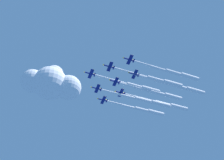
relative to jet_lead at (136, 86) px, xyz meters
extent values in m
cylinder|color=navy|center=(40.57, 1.80, -0.09)|extent=(9.06, 1.89, 1.45)
cone|color=yellow|center=(45.61, 2.05, -0.09)|extent=(1.37, 1.44, 1.38)
cylinder|color=black|center=(35.82, 1.57, -0.09)|extent=(0.65, 1.11, 1.09)
ellipsoid|color=black|center=(42.55, 1.71, 0.33)|extent=(1.95, 1.06, 0.93)
cube|color=navy|center=(40.03, 1.80, -0.14)|extent=(3.08, 7.88, 3.49)
cube|color=yellow|center=(39.85, 5.29, 1.47)|extent=(2.33, 0.79, 0.37)
cube|color=yellow|center=(40.20, -1.76, -1.62)|extent=(2.33, 0.79, 0.37)
cube|color=navy|center=(36.79, 1.61, -0.09)|extent=(1.25, 3.02, 1.37)
cube|color=yellow|center=(36.81, 1.23, 0.78)|extent=(1.44, 0.94, 1.79)
cylinder|color=white|center=(28.50, 1.20, -0.09)|extent=(16.25, 2.64, 1.84)
cylinder|color=white|center=(14.46, 0.23, -0.21)|extent=(16.30, 3.56, 2.77)
cylinder|color=white|center=(0.39, -0.09, -0.05)|extent=(16.34, 4.49, 3.69)
cylinder|color=white|center=(-13.68, -0.38, 0.13)|extent=(16.39, 5.41, 4.61)
cylinder|color=navy|center=(29.38, 14.77, 0.39)|extent=(9.05, 1.79, 1.45)
cone|color=yellow|center=(34.43, 14.96, 0.39)|extent=(1.35, 1.42, 1.38)
cylinder|color=black|center=(24.64, 14.59, 0.39)|extent=(0.64, 1.11, 1.09)
ellipsoid|color=black|center=(31.37, 14.66, 0.82)|extent=(1.94, 1.04, 0.93)
cube|color=navy|center=(28.84, 14.77, 0.35)|extent=(3.00, 7.86, 3.48)
cube|color=yellow|center=(28.71, 18.27, 1.95)|extent=(2.32, 0.77, 0.37)
cube|color=yellow|center=(28.98, 11.21, -1.12)|extent=(2.32, 0.77, 0.37)
cube|color=navy|center=(25.61, 14.62, 0.39)|extent=(1.21, 3.01, 1.37)
cube|color=yellow|center=(25.62, 14.25, 1.27)|extent=(1.43, 0.92, 1.79)
cylinder|color=white|center=(16.96, 14.29, 0.39)|extent=(17.04, 2.49, 1.84)
cylinder|color=white|center=(2.22, 13.45, 0.28)|extent=(17.08, 3.41, 2.76)
cylinder|color=white|center=(-12.55, 13.26, 0.44)|extent=(17.11, 4.34, 3.68)
cylinder|color=white|center=(-27.33, 13.10, 0.62)|extent=(17.15, 5.26, 4.61)
cylinder|color=navy|center=(30.37, -11.95, -2.37)|extent=(9.05, 1.76, 1.44)
cone|color=yellow|center=(35.42, -11.77, -2.37)|extent=(1.35, 1.41, 1.37)
cylinder|color=black|center=(25.62, -12.12, -2.37)|extent=(0.64, 1.10, 1.08)
ellipsoid|color=black|center=(32.35, -12.06, -1.94)|extent=(1.93, 1.03, 0.92)
cube|color=navy|center=(29.83, -11.95, -2.42)|extent=(2.97, 7.89, 3.37)
cube|color=yellow|center=(29.70, -8.43, -0.87)|extent=(2.32, 0.77, 0.36)
cube|color=yellow|center=(29.95, -15.53, -3.84)|extent=(2.32, 0.77, 0.36)
cube|color=navy|center=(26.59, -12.09, -2.37)|extent=(1.20, 3.03, 1.33)
cube|color=yellow|center=(26.60, -12.45, -1.50)|extent=(1.43, 0.89, 1.80)
cylinder|color=white|center=(17.44, -12.41, -2.37)|extent=(18.20, 2.47, 1.83)
cylinder|color=white|center=(1.68, -13.24, -2.49)|extent=(18.23, 3.39, 2.75)
cylinder|color=white|center=(-14.10, -13.42, -2.33)|extent=(18.26, 4.30, 3.66)
cylinder|color=white|center=(-29.88, -13.57, -2.16)|extent=(18.29, 5.22, 4.58)
cylinder|color=navy|center=(19.19, 1.01, -1.45)|extent=(9.06, 1.85, 1.43)
cone|color=yellow|center=(24.23, 1.25, -1.45)|extent=(1.36, 1.42, 1.36)
cylinder|color=black|center=(14.44, 0.79, -1.45)|extent=(0.65, 1.10, 1.07)
ellipsoid|color=black|center=(21.17, 0.93, -1.02)|extent=(1.94, 1.05, 0.91)
cube|color=navy|center=(18.65, 1.01, -1.50)|extent=(3.07, 7.97, 3.25)
cube|color=yellow|center=(18.48, 4.55, -0.01)|extent=(2.33, 0.79, 0.35)
cube|color=yellow|center=(18.82, -2.59, -2.86)|extent=(2.33, 0.79, 0.35)
cube|color=navy|center=(15.41, 0.84, -1.45)|extent=(1.24, 3.06, 1.28)
cube|color=yellow|center=(15.43, 0.48, -0.57)|extent=(1.44, 0.88, 1.81)
cylinder|color=white|center=(7.10, 0.44, -1.45)|extent=(16.29, 2.58, 1.82)
cylinder|color=white|center=(-6.98, -0.50, -1.56)|extent=(16.34, 3.49, 2.73)
cylinder|color=white|center=(-21.10, -0.78, -1.41)|extent=(16.38, 4.40, 3.64)
cylinder|color=white|center=(-35.21, -1.04, -1.25)|extent=(16.42, 5.31, 4.55)
cylinder|color=navy|center=(18.20, 27.74, 0.34)|extent=(9.06, 1.83, 1.42)
cone|color=yellow|center=(23.25, 27.97, 0.34)|extent=(1.36, 1.41, 1.35)
cylinder|color=black|center=(13.46, 27.52, 0.34)|extent=(0.65, 1.09, 1.07)
ellipsoid|color=black|center=(20.19, 27.66, 0.77)|extent=(1.94, 1.04, 0.91)
cube|color=navy|center=(17.66, 27.73, 0.29)|extent=(3.06, 8.00, 3.16)
cube|color=yellow|center=(17.50, 31.29, 1.74)|extent=(2.33, 0.79, 0.35)
cube|color=yellow|center=(17.83, 24.12, -1.03)|extent=(2.33, 0.79, 0.35)
cube|color=navy|center=(14.43, 27.57, 0.34)|extent=(1.24, 3.07, 1.25)
cube|color=yellow|center=(14.44, 27.22, 1.22)|extent=(1.43, 0.86, 1.82)
cylinder|color=white|center=(6.21, 27.19, 0.34)|extent=(16.07, 2.54, 1.81)
cylinder|color=white|center=(-7.68, 26.28, 0.23)|extent=(16.11, 3.44, 2.72)
cylinder|color=white|center=(-21.61, 26.03, 0.38)|extent=(16.15, 4.35, 3.62)
cylinder|color=white|center=(-35.53, 25.81, 0.54)|extent=(16.20, 5.25, 4.53)
cylinder|color=navy|center=(20.17, -25.71, -2.40)|extent=(9.06, 1.88, 1.43)
cone|color=yellow|center=(25.22, -25.45, -2.40)|extent=(1.37, 1.42, 1.35)
cylinder|color=black|center=(15.43, -25.95, -2.40)|extent=(0.65, 1.10, 1.07)
ellipsoid|color=black|center=(22.16, -25.78, -1.96)|extent=(1.95, 1.05, 0.91)
cube|color=navy|center=(19.63, -25.72, -2.45)|extent=(3.09, 8.00, 3.19)
cube|color=yellow|center=(19.45, -22.16, -0.98)|extent=(2.33, 0.80, 0.35)
cube|color=yellow|center=(19.81, -29.32, -3.78)|extent=(2.33, 0.80, 0.35)
cube|color=navy|center=(16.40, -25.90, -2.40)|extent=(1.25, 3.07, 1.26)
cube|color=yellow|center=(16.41, -26.24, -1.51)|extent=(1.44, 0.87, 1.81)
cylinder|color=white|center=(8.33, -26.31, -2.40)|extent=(15.73, 2.60, 1.81)
cylinder|color=white|center=(-5.25, -27.27, -2.51)|extent=(15.77, 3.51, 2.72)
cylinder|color=white|center=(-18.87, -27.57, -2.36)|extent=(15.82, 4.41, 3.63)
cylinder|color=white|center=(-32.49, -27.85, -2.20)|extent=(15.87, 5.32, 4.53)
cylinder|color=navy|center=(8.01, 13.98, -0.36)|extent=(9.05, 1.82, 1.44)
cone|color=yellow|center=(13.05, 14.20, -0.36)|extent=(1.36, 1.42, 1.37)
cylinder|color=black|center=(3.26, 13.78, -0.36)|extent=(0.65, 1.10, 1.08)
ellipsoid|color=black|center=(9.99, 13.89, 0.08)|extent=(1.94, 1.04, 0.92)
cube|color=navy|center=(7.47, 13.98, -0.40)|extent=(3.03, 7.92, 3.35)
cube|color=yellow|center=(7.32, 17.50, 1.14)|extent=(2.33, 0.78, 0.36)
cube|color=yellow|center=(7.62, 10.40, -1.81)|extent=(2.33, 0.78, 0.36)
cube|color=navy|center=(4.23, 13.82, -0.36)|extent=(1.23, 3.04, 1.32)
cube|color=yellow|center=(4.25, 13.46, 0.52)|extent=(1.43, 0.90, 1.80)
cylinder|color=white|center=(-4.56, 13.45, -0.36)|extent=(17.37, 2.57, 1.83)
cylinder|color=white|center=(-19.58, 12.53, -0.47)|extent=(17.41, 3.48, 2.74)
cylinder|color=white|center=(-34.64, 12.27, -0.31)|extent=(17.45, 4.39, 3.66)
cylinder|color=white|center=(-49.69, 12.03, -0.14)|extent=(17.49, 5.31, 4.57)
cylinder|color=navy|center=(8.99, -12.74, -0.49)|extent=(9.05, 1.82, 1.43)
cone|color=yellow|center=(14.04, -12.52, -0.49)|extent=(1.36, 1.41, 1.36)
cylinder|color=black|center=(4.25, -12.95, -0.49)|extent=(0.65, 1.10, 1.07)
ellipsoid|color=black|center=(10.98, -12.83, -0.06)|extent=(1.94, 1.04, 0.91)
cube|color=navy|center=(8.45, -12.75, -0.54)|extent=(3.04, 7.98, 3.21)
cube|color=yellow|center=(8.30, -9.19, 0.94)|extent=(2.33, 0.79, 0.35)
cube|color=yellow|center=(8.61, -16.35, -1.89)|extent=(2.33, 0.79, 0.35)
cube|color=navy|center=(5.21, -12.90, -0.49)|extent=(1.23, 3.06, 1.27)
cube|color=yellow|center=(5.23, -13.25, 0.39)|extent=(1.43, 0.87, 1.81)
cylinder|color=white|center=(-3.61, -13.29, -0.49)|extent=(17.46, 2.57, 1.82)
cylinder|color=white|center=(-18.71, -14.23, -0.60)|extent=(17.50, 3.48, 2.72)
cylinder|color=white|center=(-33.83, -14.50, -0.45)|extent=(17.53, 4.39, 3.63)
cylinder|color=white|center=(-48.96, -14.75, -0.29)|extent=(17.57, 5.29, 4.54)
sphere|color=white|center=(69.72, -5.76, -12.32)|extent=(25.89, 25.89, 25.89)
sphere|color=white|center=(55.45, -3.72, -14.11)|extent=(19.42, 19.42, 19.42)
sphere|color=white|center=(82.39, -9.16, -11.32)|extent=(18.12, 18.12, 18.12)
sphere|color=white|center=(68.80, -15.38, -10.94)|extent=(16.83, 16.83, 16.83)
sphere|color=white|center=(67.76, -3.59, -4.72)|extent=(14.24, 14.24, 14.24)
camera|label=1|loc=(94.74, 191.28, -161.73)|focal=51.68mm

